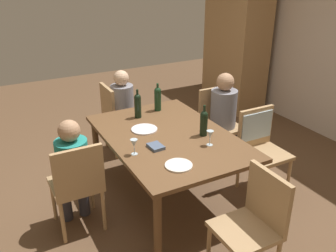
# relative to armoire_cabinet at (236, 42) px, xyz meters

# --- Properties ---
(ground_plane) EXTENTS (10.00, 10.00, 0.00)m
(ground_plane) POSITION_rel_armoire_cabinet_xyz_m (1.97, -2.34, -1.10)
(ground_plane) COLOR brown
(armoire_cabinet) EXTENTS (1.18, 0.62, 2.18)m
(armoire_cabinet) POSITION_rel_armoire_cabinet_xyz_m (0.00, 0.00, 0.00)
(armoire_cabinet) COLOR #A87F51
(armoire_cabinet) RESTS_ON ground_plane
(dining_table) EXTENTS (1.74, 1.18, 0.74)m
(dining_table) POSITION_rel_armoire_cabinet_xyz_m (1.97, -2.34, -0.43)
(dining_table) COLOR brown
(dining_table) RESTS_ON ground_plane
(chair_left_end) EXTENTS (0.44, 0.44, 0.92)m
(chair_left_end) POSITION_rel_armoire_cabinet_xyz_m (0.72, -2.43, -0.56)
(chair_left_end) COLOR tan
(chair_left_end) RESTS_ON ground_plane
(chair_far_left) EXTENTS (0.44, 0.44, 0.92)m
(chair_far_left) POSITION_rel_armoire_cabinet_xyz_m (1.49, -1.37, -0.56)
(chair_far_left) COLOR tan
(chair_far_left) RESTS_ON ground_plane
(chair_near) EXTENTS (0.44, 0.44, 0.92)m
(chair_near) POSITION_rel_armoire_cabinet_xyz_m (2.06, -3.31, -0.56)
(chair_near) COLOR tan
(chair_near) RESTS_ON ground_plane
(chair_far_right) EXTENTS (0.46, 0.44, 0.92)m
(chair_far_right) POSITION_rel_armoire_cabinet_xyz_m (2.24, -1.37, -0.50)
(chair_far_right) COLOR tan
(chair_far_right) RESTS_ON ground_plane
(chair_right_end) EXTENTS (0.44, 0.44, 0.92)m
(chair_right_end) POSITION_rel_armoire_cabinet_xyz_m (3.22, -2.25, -0.56)
(chair_right_end) COLOR tan
(chair_right_end) RESTS_ON ground_plane
(person_woman_host) EXTENTS (0.29, 0.34, 1.10)m
(person_woman_host) POSITION_rel_armoire_cabinet_xyz_m (0.72, -2.32, -0.46)
(person_woman_host) COLOR #33333D
(person_woman_host) RESTS_ON ground_plane
(person_man_bearded) EXTENTS (0.36, 0.32, 1.15)m
(person_man_bearded) POSITION_rel_armoire_cabinet_xyz_m (1.60, -1.37, -0.43)
(person_man_bearded) COLOR #33333D
(person_man_bearded) RESTS_ON ground_plane
(person_man_guest) EXTENTS (0.34, 0.29, 1.10)m
(person_man_guest) POSITION_rel_armoire_cabinet_xyz_m (1.94, -3.31, -0.46)
(person_man_guest) COLOR #33333D
(person_man_guest) RESTS_ON ground_plane
(wine_bottle_tall_green) EXTENTS (0.08, 0.08, 0.33)m
(wine_bottle_tall_green) POSITION_rel_armoire_cabinet_xyz_m (1.32, -2.13, -0.20)
(wine_bottle_tall_green) COLOR #19381E
(wine_bottle_tall_green) RESTS_ON dining_table
(wine_bottle_dark_red) EXTENTS (0.08, 0.08, 0.33)m
(wine_bottle_dark_red) POSITION_rel_armoire_cabinet_xyz_m (1.40, -2.42, -0.21)
(wine_bottle_dark_red) COLOR black
(wine_bottle_dark_red) RESTS_ON dining_table
(wine_bottle_short_olive) EXTENTS (0.08, 0.08, 0.32)m
(wine_bottle_short_olive) POSITION_rel_armoire_cabinet_xyz_m (2.14, -2.03, -0.21)
(wine_bottle_short_olive) COLOR black
(wine_bottle_short_olive) RESTS_ON dining_table
(wine_glass_near_left) EXTENTS (0.07, 0.07, 0.15)m
(wine_glass_near_left) POSITION_rel_armoire_cabinet_xyz_m (2.35, -2.09, -0.25)
(wine_glass_near_left) COLOR silver
(wine_glass_near_left) RESTS_ON dining_table
(wine_glass_centre) EXTENTS (0.07, 0.07, 0.15)m
(wine_glass_centre) POSITION_rel_armoire_cabinet_xyz_m (2.18, -2.80, -0.25)
(wine_glass_centre) COLOR silver
(wine_glass_centre) RESTS_ON dining_table
(dinner_plate_host) EXTENTS (0.24, 0.24, 0.01)m
(dinner_plate_host) POSITION_rel_armoire_cabinet_xyz_m (2.55, -2.55, -0.35)
(dinner_plate_host) COLOR white
(dinner_plate_host) RESTS_ON dining_table
(dinner_plate_guest_left) EXTENTS (0.27, 0.27, 0.01)m
(dinner_plate_guest_left) POSITION_rel_armoire_cabinet_xyz_m (1.74, -2.50, -0.35)
(dinner_plate_guest_left) COLOR white
(dinner_plate_guest_left) RESTS_ON dining_table
(folded_napkin) EXTENTS (0.17, 0.13, 0.03)m
(folded_napkin) POSITION_rel_armoire_cabinet_xyz_m (2.16, -2.57, -0.34)
(folded_napkin) COLOR #4C5B75
(folded_napkin) RESTS_ON dining_table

